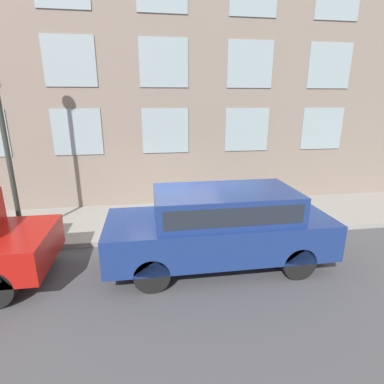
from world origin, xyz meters
The scene contains 6 objects.
ground_plane centered at (0.00, 0.00, 0.00)m, with size 80.00×80.00×0.00m, color #47474C.
sidewalk centered at (1.42, 0.00, 0.06)m, with size 2.84×60.00×0.13m.
building_facade centered at (2.99, 0.00, 4.25)m, with size 0.33×40.00×8.48m.
fire_hydrant centered at (0.46, -0.28, 0.57)m, with size 0.31×0.43×0.85m.
person centered at (1.00, -0.84, 0.83)m, with size 0.28×0.19×1.17m.
parked_truck_navy_near centered at (-1.24, -0.90, 0.99)m, with size 1.83×4.84×1.74m.
Camera 1 is at (-7.14, 0.64, 3.55)m, focal length 28.00 mm.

